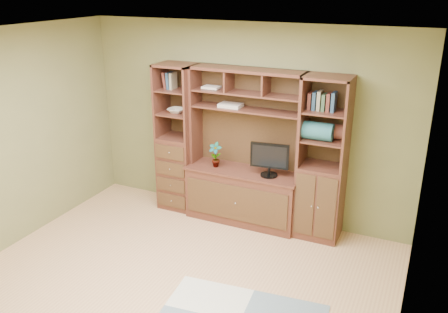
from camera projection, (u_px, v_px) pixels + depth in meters
The scene contains 10 objects.
room at pixel (166, 176), 4.58m from camera, with size 4.60×4.10×2.64m.
center_hutch at pixel (244, 149), 6.11m from camera, with size 1.54×0.53×2.05m, color #51281C.
left_tower at pixel (178, 138), 6.54m from camera, with size 0.50×0.45×2.05m, color #51281C.
right_tower at pixel (323, 160), 5.74m from camera, with size 0.55×0.45×2.05m, color #51281C.
monitor at pixel (270, 154), 5.94m from camera, with size 0.49×0.22×0.60m, color black.
orchid at pixel (215, 155), 6.28m from camera, with size 0.18×0.12×0.34m, color #B65F3D.
magazines at pixel (231, 105), 6.09m from camera, with size 0.29×0.21×0.04m, color beige.
bowl at pixel (177, 110), 6.41m from camera, with size 0.23×0.23×0.06m, color white.
blanket_teal at pixel (317, 131), 5.60m from camera, with size 0.37×0.21×0.21m, color #286169.
blanket_red at pixel (332, 131), 5.66m from camera, with size 0.32×0.18×0.18m, color brown.
Camera 1 is at (2.28, -3.60, 3.07)m, focal length 38.00 mm.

